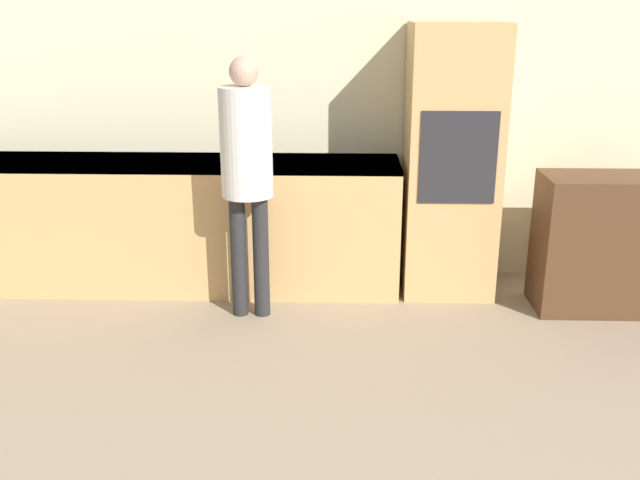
% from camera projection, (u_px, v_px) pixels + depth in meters
% --- Properties ---
extents(wall_back, '(7.14, 0.05, 2.60)m').
position_uv_depth(wall_back, '(327.00, 100.00, 5.11)').
color(wall_back, beige).
rests_on(wall_back, ground_plane).
extents(kitchen_counter, '(3.23, 0.60, 0.92)m').
position_uv_depth(kitchen_counter, '(170.00, 222.00, 5.07)').
color(kitchen_counter, tan).
rests_on(kitchen_counter, ground_plane).
extents(oven_unit, '(0.62, 0.59, 1.85)m').
position_uv_depth(oven_unit, '(451.00, 162.00, 4.88)').
color(oven_unit, tan).
rests_on(oven_unit, ground_plane).
extents(sideboard, '(1.05, 0.45, 0.91)m').
position_uv_depth(sideboard, '(618.00, 244.00, 4.69)').
color(sideboard, '#51331E').
rests_on(sideboard, ground_plane).
extents(person_standing, '(0.32, 0.32, 1.66)m').
position_uv_depth(person_standing, '(247.00, 160.00, 4.40)').
color(person_standing, '#262628').
rests_on(person_standing, ground_plane).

